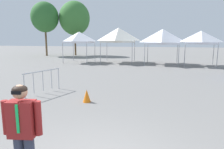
{
  "coord_description": "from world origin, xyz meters",
  "views": [
    {
      "loc": [
        1.33,
        -3.22,
        2.47
      ],
      "look_at": [
        -0.43,
        3.39,
        1.3
      ],
      "focal_mm": 32.51,
      "sensor_mm": 36.0,
      "label": 1
    }
  ],
  "objects_px": {
    "canopy_tent_behind_center": "(201,38)",
    "person_foreground": "(23,130)",
    "canopy_tent_behind_left": "(162,37)",
    "tree_behind_tents_center": "(45,17)",
    "tree_behind_tents_right": "(75,18)",
    "canopy_tent_behind_right": "(119,35)",
    "traffic_cone_lot_center": "(87,96)",
    "canopy_tent_left_of_center": "(79,37)",
    "crowd_barrier_mid_lot": "(43,77)"
  },
  "relations": [
    {
      "from": "canopy_tent_behind_left",
      "to": "tree_behind_tents_center",
      "type": "bearing_deg",
      "value": 158.75
    },
    {
      "from": "tree_behind_tents_center",
      "to": "tree_behind_tents_right",
      "type": "bearing_deg",
      "value": 27.85
    },
    {
      "from": "tree_behind_tents_center",
      "to": "tree_behind_tents_right",
      "type": "distance_m",
      "value": 4.48
    },
    {
      "from": "canopy_tent_behind_right",
      "to": "person_foreground",
      "type": "bearing_deg",
      "value": -81.47
    },
    {
      "from": "canopy_tent_behind_left",
      "to": "person_foreground",
      "type": "distance_m",
      "value": 18.93
    },
    {
      "from": "canopy_tent_behind_right",
      "to": "person_foreground",
      "type": "height_order",
      "value": "canopy_tent_behind_right"
    },
    {
      "from": "canopy_tent_left_of_center",
      "to": "person_foreground",
      "type": "bearing_deg",
      "value": -68.8
    },
    {
      "from": "canopy_tent_left_of_center",
      "to": "traffic_cone_lot_center",
      "type": "distance_m",
      "value": 15.01
    },
    {
      "from": "canopy_tent_behind_left",
      "to": "canopy_tent_behind_center",
      "type": "height_order",
      "value": "canopy_tent_behind_left"
    },
    {
      "from": "canopy_tent_behind_right",
      "to": "canopy_tent_behind_center",
      "type": "relative_size",
      "value": 1.14
    },
    {
      "from": "canopy_tent_left_of_center",
      "to": "crowd_barrier_mid_lot",
      "type": "xyz_separation_m",
      "value": [
        3.75,
        -12.68,
        -1.98
      ]
    },
    {
      "from": "tree_behind_tents_right",
      "to": "traffic_cone_lot_center",
      "type": "bearing_deg",
      "value": -64.07
    },
    {
      "from": "canopy_tent_left_of_center",
      "to": "crowd_barrier_mid_lot",
      "type": "relative_size",
      "value": 1.64
    },
    {
      "from": "crowd_barrier_mid_lot",
      "to": "traffic_cone_lot_center",
      "type": "relative_size",
      "value": 3.96
    },
    {
      "from": "canopy_tent_left_of_center",
      "to": "canopy_tent_behind_center",
      "type": "distance_m",
      "value": 12.34
    },
    {
      "from": "canopy_tent_behind_right",
      "to": "tree_behind_tents_right",
      "type": "xyz_separation_m",
      "value": [
        -9.13,
        8.58,
        2.86
      ]
    },
    {
      "from": "canopy_tent_behind_center",
      "to": "traffic_cone_lot_center",
      "type": "xyz_separation_m",
      "value": [
        -6.11,
        -13.47,
        -2.43
      ]
    },
    {
      "from": "canopy_tent_behind_center",
      "to": "canopy_tent_behind_right",
      "type": "bearing_deg",
      "value": 173.21
    },
    {
      "from": "canopy_tent_left_of_center",
      "to": "tree_behind_tents_center",
      "type": "height_order",
      "value": "tree_behind_tents_center"
    },
    {
      "from": "person_foreground",
      "to": "crowd_barrier_mid_lot",
      "type": "xyz_separation_m",
      "value": [
        -3.29,
        5.49,
        -0.28
      ]
    },
    {
      "from": "canopy_tent_behind_right",
      "to": "traffic_cone_lot_center",
      "type": "xyz_separation_m",
      "value": [
        2.06,
        -14.44,
        -2.71
      ]
    },
    {
      "from": "person_foreground",
      "to": "canopy_tent_behind_left",
      "type": "bearing_deg",
      "value": 84.61
    },
    {
      "from": "person_foreground",
      "to": "tree_behind_tents_right",
      "type": "height_order",
      "value": "tree_behind_tents_right"
    },
    {
      "from": "tree_behind_tents_center",
      "to": "canopy_tent_left_of_center",
      "type": "bearing_deg",
      "value": -40.06
    },
    {
      "from": "tree_behind_tents_right",
      "to": "canopy_tent_behind_left",
      "type": "bearing_deg",
      "value": -33.12
    },
    {
      "from": "canopy_tent_behind_center",
      "to": "person_foreground",
      "type": "xyz_separation_m",
      "value": [
        -5.29,
        -18.2,
        -1.65
      ]
    },
    {
      "from": "tree_behind_tents_right",
      "to": "canopy_tent_left_of_center",
      "type": "bearing_deg",
      "value": -62.64
    },
    {
      "from": "canopy_tent_behind_right",
      "to": "tree_behind_tents_center",
      "type": "height_order",
      "value": "tree_behind_tents_center"
    },
    {
      "from": "tree_behind_tents_right",
      "to": "crowd_barrier_mid_lot",
      "type": "height_order",
      "value": "tree_behind_tents_right"
    },
    {
      "from": "person_foreground",
      "to": "tree_behind_tents_center",
      "type": "distance_m",
      "value": 30.61
    },
    {
      "from": "person_foreground",
      "to": "traffic_cone_lot_center",
      "type": "xyz_separation_m",
      "value": [
        -0.82,
        4.74,
        -0.78
      ]
    },
    {
      "from": "person_foreground",
      "to": "traffic_cone_lot_center",
      "type": "bearing_deg",
      "value": 99.77
    },
    {
      "from": "canopy_tent_behind_left",
      "to": "traffic_cone_lot_center",
      "type": "height_order",
      "value": "canopy_tent_behind_left"
    },
    {
      "from": "canopy_tent_behind_right",
      "to": "traffic_cone_lot_center",
      "type": "relative_size",
      "value": 7.31
    },
    {
      "from": "canopy_tent_behind_right",
      "to": "person_foreground",
      "type": "xyz_separation_m",
      "value": [
        2.87,
        -19.18,
        -1.94
      ]
    },
    {
      "from": "canopy_tent_left_of_center",
      "to": "canopy_tent_behind_center",
      "type": "height_order",
      "value": "canopy_tent_left_of_center"
    },
    {
      "from": "canopy_tent_behind_right",
      "to": "tree_behind_tents_center",
      "type": "xyz_separation_m",
      "value": [
        -13.09,
        6.49,
        2.92
      ]
    },
    {
      "from": "canopy_tent_behind_center",
      "to": "person_foreground",
      "type": "height_order",
      "value": "canopy_tent_behind_center"
    },
    {
      "from": "canopy_tent_behind_left",
      "to": "crowd_barrier_mid_lot",
      "type": "distance_m",
      "value": 14.35
    },
    {
      "from": "canopy_tent_left_of_center",
      "to": "traffic_cone_lot_center",
      "type": "relative_size",
      "value": 6.5
    },
    {
      "from": "canopy_tent_behind_left",
      "to": "traffic_cone_lot_center",
      "type": "relative_size",
      "value": 6.88
    },
    {
      "from": "crowd_barrier_mid_lot",
      "to": "tree_behind_tents_center",
      "type": "bearing_deg",
      "value": 122.13
    },
    {
      "from": "crowd_barrier_mid_lot",
      "to": "person_foreground",
      "type": "bearing_deg",
      "value": -59.06
    },
    {
      "from": "traffic_cone_lot_center",
      "to": "canopy_tent_behind_left",
      "type": "bearing_deg",
      "value": 79.56
    },
    {
      "from": "canopy_tent_behind_right",
      "to": "canopy_tent_behind_center",
      "type": "distance_m",
      "value": 8.23
    },
    {
      "from": "canopy_tent_left_of_center",
      "to": "traffic_cone_lot_center",
      "type": "height_order",
      "value": "canopy_tent_left_of_center"
    },
    {
      "from": "canopy_tent_behind_right",
      "to": "crowd_barrier_mid_lot",
      "type": "height_order",
      "value": "canopy_tent_behind_right"
    },
    {
      "from": "canopy_tent_left_of_center",
      "to": "canopy_tent_behind_left",
      "type": "relative_size",
      "value": 0.94
    },
    {
      "from": "canopy_tent_behind_center",
      "to": "traffic_cone_lot_center",
      "type": "height_order",
      "value": "canopy_tent_behind_center"
    },
    {
      "from": "canopy_tent_behind_left",
      "to": "person_foreground",
      "type": "height_order",
      "value": "canopy_tent_behind_left"
    }
  ]
}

